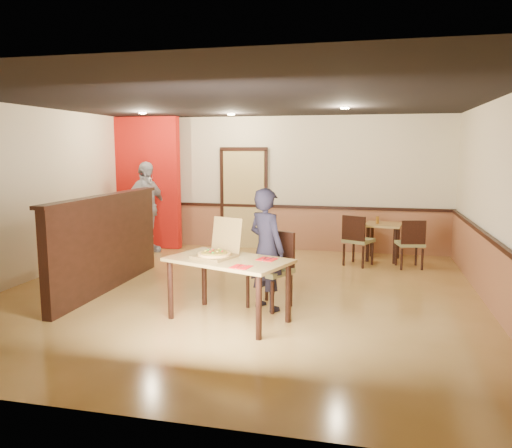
# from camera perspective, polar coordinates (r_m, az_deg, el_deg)

# --- Properties ---
(floor) EXTENTS (7.00, 7.00, 0.00)m
(floor) POSITION_cam_1_polar(r_m,az_deg,el_deg) (7.44, -2.02, -7.99)
(floor) COLOR tan
(floor) RESTS_ON ground
(ceiling) EXTENTS (7.00, 7.00, 0.00)m
(ceiling) POSITION_cam_1_polar(r_m,az_deg,el_deg) (7.17, -2.14, 14.02)
(ceiling) COLOR black
(ceiling) RESTS_ON wall_back
(wall_back) EXTENTS (7.00, 0.00, 7.00)m
(wall_back) POSITION_cam_1_polar(r_m,az_deg,el_deg) (10.57, 2.88, 4.65)
(wall_back) COLOR beige
(wall_back) RESTS_ON floor
(wall_left) EXTENTS (0.00, 7.00, 7.00)m
(wall_left) POSITION_cam_1_polar(r_m,az_deg,el_deg) (8.75, -24.82, 3.07)
(wall_left) COLOR beige
(wall_left) RESTS_ON floor
(wall_right) EXTENTS (0.00, 7.00, 7.00)m
(wall_right) POSITION_cam_1_polar(r_m,az_deg,el_deg) (7.11, 26.30, 1.89)
(wall_right) COLOR beige
(wall_right) RESTS_ON floor
(wainscot_back) EXTENTS (7.00, 0.04, 0.90)m
(wainscot_back) POSITION_cam_1_polar(r_m,az_deg,el_deg) (10.65, 2.81, -0.47)
(wainscot_back) COLOR #975D3C
(wainscot_back) RESTS_ON floor
(chair_rail_back) EXTENTS (7.00, 0.06, 0.06)m
(chair_rail_back) POSITION_cam_1_polar(r_m,az_deg,el_deg) (10.57, 2.81, 2.03)
(chair_rail_back) COLOR black
(chair_rail_back) RESTS_ON wall_back
(wainscot_right) EXTENTS (0.04, 7.00, 0.90)m
(wainscot_right) POSITION_cam_1_polar(r_m,az_deg,el_deg) (7.26, 25.57, -5.56)
(wainscot_right) COLOR #975D3C
(wainscot_right) RESTS_ON floor
(chair_rail_right) EXTENTS (0.06, 7.00, 0.06)m
(chair_rail_right) POSITION_cam_1_polar(r_m,az_deg,el_deg) (7.17, 25.66, -1.91)
(chair_rail_right) COLOR black
(chair_rail_right) RESTS_ON wall_right
(back_door) EXTENTS (0.90, 0.06, 2.10)m
(back_door) POSITION_cam_1_polar(r_m,az_deg,el_deg) (10.73, -1.39, 2.84)
(back_door) COLOR #D7BB6E
(back_door) RESTS_ON wall_back
(booth_partition) EXTENTS (0.20, 3.10, 1.44)m
(booth_partition) POSITION_cam_1_polar(r_m,az_deg,el_deg) (7.84, -16.71, -1.95)
(booth_partition) COLOR black
(booth_partition) RESTS_ON floor
(red_accent_panel) EXTENTS (1.60, 0.20, 2.78)m
(red_accent_panel) POSITION_cam_1_polar(r_m,az_deg,el_deg) (10.99, -12.70, 4.60)
(red_accent_panel) COLOR #B3130C
(red_accent_panel) RESTS_ON floor
(spot_a) EXTENTS (0.14, 0.14, 0.02)m
(spot_a) POSITION_cam_1_polar(r_m,az_deg,el_deg) (9.65, -12.83, 12.28)
(spot_a) COLOR beige
(spot_a) RESTS_ON ceiling
(spot_b) EXTENTS (0.14, 0.14, 0.02)m
(spot_b) POSITION_cam_1_polar(r_m,az_deg,el_deg) (9.78, -2.86, 12.42)
(spot_b) COLOR beige
(spot_b) RESTS_ON ceiling
(spot_c) EXTENTS (0.14, 0.14, 0.02)m
(spot_c) POSITION_cam_1_polar(r_m,az_deg,el_deg) (8.42, 10.12, 12.93)
(spot_c) COLOR beige
(spot_c) RESTS_ON ceiling
(main_table) EXTENTS (1.66, 1.28, 0.79)m
(main_table) POSITION_cam_1_polar(r_m,az_deg,el_deg) (6.16, -3.16, -4.97)
(main_table) COLOR #AA8947
(main_table) RESTS_ON floor
(diner_chair) EXTENTS (0.67, 0.67, 1.01)m
(diner_chair) POSITION_cam_1_polar(r_m,az_deg,el_deg) (6.76, 1.94, -4.82)
(diner_chair) COLOR olive
(diner_chair) RESTS_ON floor
(side_chair_left) EXTENTS (0.62, 0.62, 0.94)m
(side_chair_left) POSITION_cam_1_polar(r_m,az_deg,el_deg) (9.26, 11.45, -1.61)
(side_chair_left) COLOR olive
(side_chair_left) RESTS_ON floor
(side_chair_right) EXTENTS (0.52, 0.52, 0.89)m
(side_chair_right) POSITION_cam_1_polar(r_m,az_deg,el_deg) (9.28, 17.28, -1.96)
(side_chair_right) COLOR olive
(side_chair_right) RESTS_ON floor
(side_table) EXTENTS (0.75, 0.75, 0.71)m
(side_table) POSITION_cam_1_polar(r_m,az_deg,el_deg) (9.86, 14.35, -0.95)
(side_table) COLOR #AA8947
(side_table) RESTS_ON floor
(diner) EXTENTS (0.71, 0.66, 1.62)m
(diner) POSITION_cam_1_polar(r_m,az_deg,el_deg) (6.58, 1.20, -2.90)
(diner) COLOR black
(diner) RESTS_ON floor
(passerby) EXTENTS (0.81, 1.19, 1.87)m
(passerby) POSITION_cam_1_polar(r_m,az_deg,el_deg) (10.44, -12.47, 1.85)
(passerby) COLOR #9A9AA2
(passerby) RESTS_ON floor
(pizza_box) EXTENTS (0.60, 0.65, 0.47)m
(pizza_box) POSITION_cam_1_polar(r_m,az_deg,el_deg) (6.23, -4.53, -3.24)
(pizza_box) COLOR brown
(pizza_box) RESTS_ON main_table
(pizza) EXTENTS (0.50, 0.50, 0.03)m
(pizza) POSITION_cam_1_polar(r_m,az_deg,el_deg) (6.19, -4.80, -3.44)
(pizza) COLOR #EFB757
(pizza) RESTS_ON pizza_box
(napkin_near) EXTENTS (0.25, 0.25, 0.01)m
(napkin_near) POSITION_cam_1_polar(r_m,az_deg,el_deg) (5.70, -1.70, -4.91)
(napkin_near) COLOR red
(napkin_near) RESTS_ON main_table
(napkin_far) EXTENTS (0.26, 0.26, 0.01)m
(napkin_far) POSITION_cam_1_polar(r_m,az_deg,el_deg) (6.09, 1.26, -4.03)
(napkin_far) COLOR red
(napkin_far) RESTS_ON main_table
(condiment) EXTENTS (0.06, 0.06, 0.14)m
(condiment) POSITION_cam_1_polar(r_m,az_deg,el_deg) (9.78, 13.70, 0.44)
(condiment) COLOR #8D5B19
(condiment) RESTS_ON side_table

